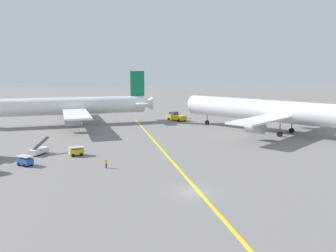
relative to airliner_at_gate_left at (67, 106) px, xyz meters
The scene contains 9 objects.
ground_plane 67.80m from the airliner_at_gate_left, 69.41° to the right, with size 600.00×600.00×0.00m, color slate.
taxiway_stripe 58.69m from the airliner_at_gate_left, 65.71° to the right, with size 0.50×120.00×0.01m, color yellow.
airliner_at_gate_left is the anchor object (origin of this frame).
airliner_being_pushed 58.81m from the airliner_at_gate_left, 23.27° to the right, with size 41.27×47.91×16.05m.
pushback_tug 33.56m from the airliner_at_gate_left, ahead, with size 6.64×8.61×3.05m.
gse_baggage_cart_near_cluster 41.02m from the airliner_at_gate_left, 80.98° to the right, with size 3.06×2.27×1.71m.
gse_baggage_cart_trailing 46.48m from the airliner_at_gate_left, 91.90° to the right, with size 3.11×2.96×1.71m.
gse_belt_loader_portside 38.46m from the airliner_at_gate_left, 91.26° to the right, with size 3.50×4.91×3.02m.
ground_crew_ramp_agent_by_cones 51.53m from the airliner_at_gate_left, 76.31° to the right, with size 0.50×0.36×1.61m.
Camera 1 is at (-10.11, -45.38, 16.34)m, focal length 38.46 mm.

